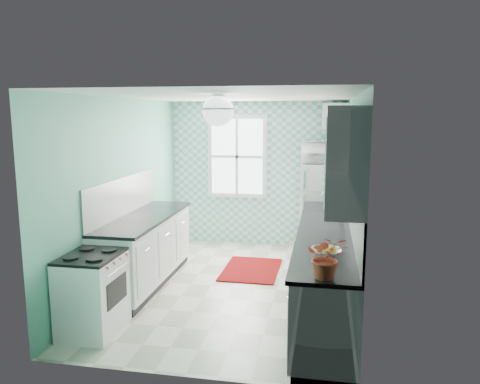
% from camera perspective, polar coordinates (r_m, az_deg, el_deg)
% --- Properties ---
extents(floor, '(3.00, 4.40, 0.02)m').
position_cam_1_polar(floor, '(6.38, -0.86, -11.59)').
color(floor, silver).
rests_on(floor, ground).
extents(ceiling, '(3.00, 4.40, 0.02)m').
position_cam_1_polar(ceiling, '(5.96, -0.92, 11.65)').
color(ceiling, white).
rests_on(ceiling, wall_back).
extents(wall_back, '(3.00, 0.02, 2.50)m').
position_cam_1_polar(wall_back, '(8.20, 2.12, 2.24)').
color(wall_back, '#5AA88F').
rests_on(wall_back, floor).
extents(wall_front, '(3.00, 0.02, 2.50)m').
position_cam_1_polar(wall_front, '(3.95, -7.19, -5.78)').
color(wall_front, '#5AA88F').
rests_on(wall_front, floor).
extents(wall_left, '(0.02, 4.40, 2.50)m').
position_cam_1_polar(wall_left, '(6.51, -14.05, 0.05)').
color(wall_left, '#5AA88F').
rests_on(wall_left, floor).
extents(wall_right, '(0.02, 4.40, 2.50)m').
position_cam_1_polar(wall_right, '(5.94, 13.54, -0.81)').
color(wall_right, '#5AA88F').
rests_on(wall_right, floor).
extents(accent_wall, '(3.00, 0.01, 2.50)m').
position_cam_1_polar(accent_wall, '(8.18, 2.10, 2.22)').
color(accent_wall, '#67BFB7').
rests_on(accent_wall, wall_back).
extents(window, '(1.04, 0.05, 1.44)m').
position_cam_1_polar(window, '(8.18, -0.35, 4.34)').
color(window, white).
rests_on(window, wall_back).
extents(backsplash_right, '(0.02, 3.60, 0.51)m').
position_cam_1_polar(backsplash_right, '(5.56, 13.51, -2.09)').
color(backsplash_right, white).
rests_on(backsplash_right, wall_right).
extents(backsplash_left, '(0.02, 2.15, 0.51)m').
position_cam_1_polar(backsplash_left, '(6.44, -14.13, -0.55)').
color(backsplash_left, white).
rests_on(backsplash_left, wall_left).
extents(upper_cabinets_right, '(0.33, 3.20, 0.90)m').
position_cam_1_polar(upper_cabinets_right, '(5.26, 12.25, 5.07)').
color(upper_cabinets_right, white).
rests_on(upper_cabinets_right, wall_right).
extents(upper_cabinet_fridge, '(0.40, 0.74, 0.40)m').
position_cam_1_polar(upper_cabinet_fridge, '(7.67, 11.53, 9.04)').
color(upper_cabinet_fridge, white).
rests_on(upper_cabinet_fridge, wall_right).
extents(ceiling_light, '(0.34, 0.34, 0.35)m').
position_cam_1_polar(ceiling_light, '(5.17, -2.68, 9.90)').
color(ceiling_light, silver).
rests_on(ceiling_light, ceiling).
extents(base_cabinets_right, '(0.60, 3.60, 0.90)m').
position_cam_1_polar(base_cabinets_right, '(5.74, 10.31, -9.31)').
color(base_cabinets_right, white).
rests_on(base_cabinets_right, floor).
extents(countertop_right, '(0.63, 3.60, 0.04)m').
position_cam_1_polar(countertop_right, '(5.61, 10.30, -4.75)').
color(countertop_right, black).
rests_on(countertop_right, base_cabinets_right).
extents(base_cabinets_left, '(0.60, 2.15, 0.90)m').
position_cam_1_polar(base_cabinets_left, '(6.50, -11.53, -7.12)').
color(base_cabinets_left, white).
rests_on(base_cabinets_left, floor).
extents(countertop_left, '(0.63, 2.15, 0.04)m').
position_cam_1_polar(countertop_left, '(6.37, -11.54, -3.07)').
color(countertop_left, black).
rests_on(countertop_left, base_cabinets_left).
extents(fridge, '(0.65, 0.65, 1.50)m').
position_cam_1_polar(fridge, '(7.77, 9.77, -2.05)').
color(fridge, silver).
rests_on(fridge, floor).
extents(stove, '(0.55, 0.69, 0.83)m').
position_cam_1_polar(stove, '(5.25, -17.52, -11.58)').
color(stove, white).
rests_on(stove, floor).
extents(sink, '(0.45, 0.38, 0.53)m').
position_cam_1_polar(sink, '(6.48, 10.50, -2.71)').
color(sink, silver).
rests_on(sink, countertop_right).
extents(rug, '(0.81, 1.15, 0.02)m').
position_cam_1_polar(rug, '(7.02, 1.37, -9.43)').
color(rug, maroon).
rests_on(rug, floor).
extents(dish_towel, '(0.05, 0.22, 0.33)m').
position_cam_1_polar(dish_towel, '(6.28, 7.47, -7.31)').
color(dish_towel, '#5DB196').
rests_on(dish_towel, base_cabinets_right).
extents(fruit_bowl, '(0.31, 0.31, 0.07)m').
position_cam_1_polar(fruit_bowl, '(4.59, 10.46, -7.24)').
color(fruit_bowl, silver).
rests_on(fruit_bowl, countertop_right).
extents(potted_plant, '(0.36, 0.33, 0.37)m').
position_cam_1_polar(potted_plant, '(3.94, 10.52, -7.78)').
color(potted_plant, '#B0112A').
rests_on(potted_plant, countertop_right).
extents(soap_bottle, '(0.10, 0.10, 0.18)m').
position_cam_1_polar(soap_bottle, '(6.71, 10.92, -1.45)').
color(soap_bottle, '#99B5C4').
rests_on(soap_bottle, countertop_right).
extents(microwave, '(0.65, 0.46, 0.34)m').
position_cam_1_polar(microwave, '(7.64, 9.96, 4.73)').
color(microwave, white).
rests_on(microwave, fridge).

